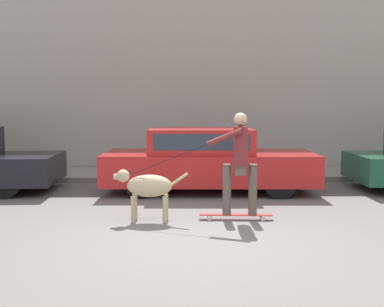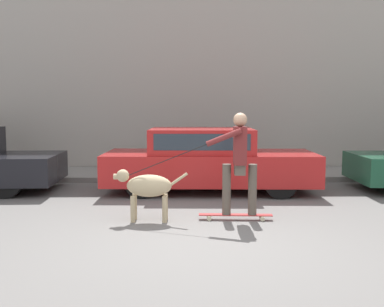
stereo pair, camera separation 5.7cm
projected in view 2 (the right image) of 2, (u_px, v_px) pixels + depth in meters
name	position (u px, v px, depth m)	size (l,w,h in m)	color
ground_plane	(200.00, 241.00, 5.80)	(36.00, 36.00, 0.00)	slate
back_wall	(192.00, 70.00, 12.04)	(32.00, 0.30, 5.44)	#ADA89E
sidewalk_curb	(193.00, 174.00, 11.21)	(30.00, 1.90, 0.12)	gray
parked_car_1	(208.00, 161.00, 9.18)	(4.29, 1.81, 1.29)	black
dog	(147.00, 187.00, 6.77)	(1.12, 0.37, 0.79)	tan
skateboarder	(239.00, 159.00, 6.79)	(2.28, 0.54, 1.64)	beige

